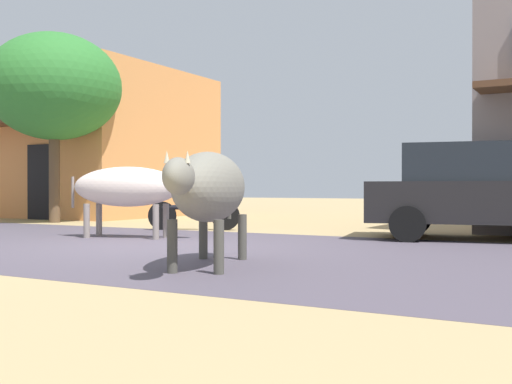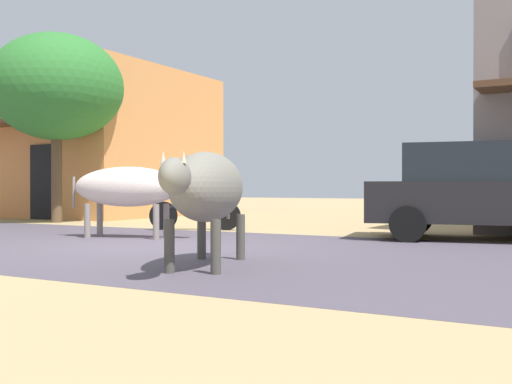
% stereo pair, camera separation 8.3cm
% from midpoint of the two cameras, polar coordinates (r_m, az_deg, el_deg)
% --- Properties ---
extents(ground, '(80.00, 80.00, 0.00)m').
position_cam_midpoint_polar(ground, '(9.75, -10.41, -4.87)').
color(ground, tan).
extents(asphalt_road, '(72.00, 6.39, 0.00)m').
position_cam_midpoint_polar(asphalt_road, '(9.75, -10.41, -4.86)').
color(asphalt_road, '#504754').
rests_on(asphalt_road, ground).
extents(storefront_left_cafe, '(6.95, 6.75, 4.54)m').
position_cam_midpoint_polar(storefront_left_cafe, '(21.35, -15.13, 4.10)').
color(storefront_left_cafe, '#D78A4C').
rests_on(storefront_left_cafe, ground).
extents(roadside_tree, '(3.39, 3.39, 4.82)m').
position_cam_midpoint_polar(roadside_tree, '(16.87, -17.68, 9.11)').
color(roadside_tree, brown).
rests_on(roadside_tree, ground).
extents(parked_hatchback_car, '(4.37, 2.57, 1.64)m').
position_cam_midpoint_polar(parked_hatchback_car, '(11.36, 20.59, 0.12)').
color(parked_hatchback_car, black).
rests_on(parked_hatchback_car, ground).
extents(parked_motorcycle, '(1.80, 0.88, 1.05)m').
position_cam_midpoint_polar(parked_motorcycle, '(13.15, -5.32, -1.46)').
color(parked_motorcycle, black).
rests_on(parked_motorcycle, ground).
extents(cow_near_brown, '(2.60, 1.11, 1.27)m').
position_cam_midpoint_polar(cow_near_brown, '(11.28, -11.21, 0.41)').
color(cow_near_brown, beige).
rests_on(cow_near_brown, ground).
extents(cow_far_dark, '(1.35, 2.57, 1.30)m').
position_cam_midpoint_polar(cow_far_dark, '(7.07, -4.20, 0.39)').
color(cow_far_dark, gray).
rests_on(cow_far_dark, ground).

